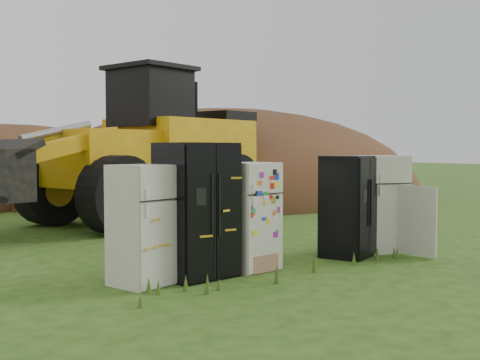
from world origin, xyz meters
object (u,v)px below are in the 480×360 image
at_px(fridge_leftmost, 142,225).
at_px(fridge_black_side, 196,210).
at_px(fridge_black_right, 348,206).
at_px(fridge_sticker, 250,216).
at_px(wheel_loader, 120,144).
at_px(fridge_open_door, 381,203).

height_order(fridge_leftmost, fridge_black_side, fridge_black_side).
bearing_deg(fridge_black_right, fridge_leftmost, 156.87).
height_order(fridge_black_side, fridge_sticker, fridge_black_side).
bearing_deg(fridge_sticker, wheel_loader, 78.09).
xyz_separation_m(fridge_black_side, fridge_black_right, (3.03, -0.03, -0.11)).
distance_m(fridge_black_side, fridge_black_right, 3.03).
bearing_deg(fridge_black_right, fridge_black_side, 156.63).
xyz_separation_m(fridge_black_right, wheel_loader, (-1.52, 6.33, 1.12)).
bearing_deg(fridge_sticker, fridge_black_right, -8.22).
xyz_separation_m(fridge_black_side, wheel_loader, (1.51, 6.30, 1.01)).
height_order(fridge_leftmost, fridge_sticker, fridge_sticker).
distance_m(fridge_leftmost, fridge_black_side, 0.89).
distance_m(fridge_sticker, fridge_black_right, 2.07).
relative_size(fridge_black_right, fridge_open_door, 1.00).
bearing_deg(fridge_open_door, fridge_sticker, -165.84).
distance_m(fridge_leftmost, fridge_open_door, 4.80).
bearing_deg(fridge_leftmost, wheel_loader, 52.72).
bearing_deg(fridge_leftmost, fridge_sticker, -15.74).
bearing_deg(fridge_open_door, fridge_leftmost, -165.63).
distance_m(fridge_leftmost, fridge_black_right, 3.90).
xyz_separation_m(fridge_sticker, fridge_open_door, (2.97, 0.02, 0.04)).
xyz_separation_m(fridge_open_door, wheel_loader, (-2.42, 6.27, 1.12)).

